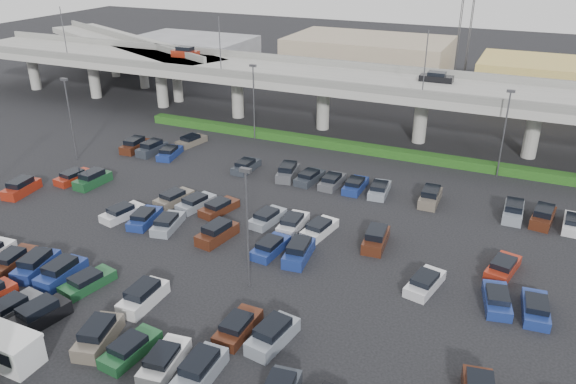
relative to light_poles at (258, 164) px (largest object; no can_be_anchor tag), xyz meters
The scene contains 7 objects.
ground 7.74m from the light_poles, 25.87° to the right, with size 280.00×280.00×0.00m, color black.
overpass 30.30m from the light_poles, 82.58° to the left, with size 150.00×13.00×15.80m.
on_ramp 63.14m from the light_poles, 139.45° to the left, with size 50.93×30.13×8.80m.
hedge 24.05m from the light_poles, 79.83° to the left, with size 66.00×1.60×1.10m, color #174113.
parked_cars 8.59m from the light_poles, 81.72° to the right, with size 62.94×41.69×1.67m.
light_poles is the anchor object (origin of this frame).
distant_buildings 62.10m from the light_poles, 74.58° to the left, with size 138.00×24.00×9.00m.
Camera 1 is at (18.44, -41.41, 25.96)m, focal length 35.00 mm.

